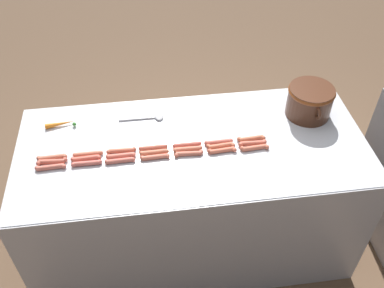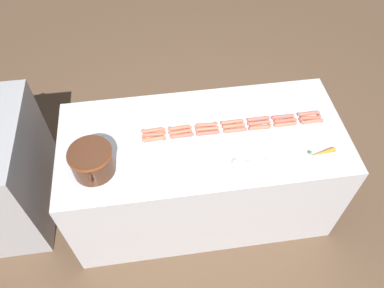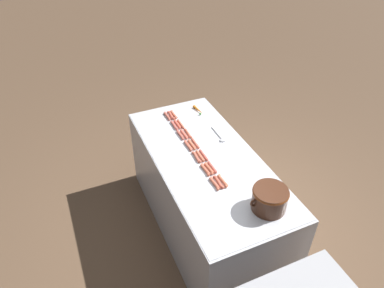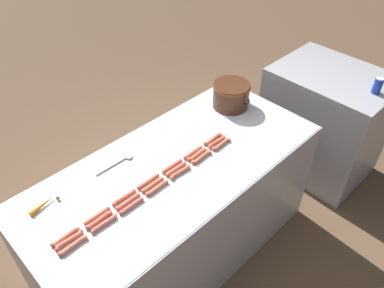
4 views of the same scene
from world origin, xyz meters
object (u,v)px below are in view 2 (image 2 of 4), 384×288
hot_dog_4 (208,133)px  hot_dog_14 (308,114)px  hot_dog_11 (207,129)px  hot_dog_15 (283,117)px  hot_dog_18 (206,125)px  hot_dog_20 (153,130)px  hot_dog_3 (235,130)px  carrot (322,152)px  hot_dog_0 (312,121)px  hot_dog_19 (180,128)px  bean_pot (92,160)px  hot_dog_8 (285,121)px  hot_dog_5 (182,135)px  serving_spoon (242,162)px  hot_dog_6 (154,139)px  hot_dog_17 (232,122)px  hot_dog_9 (259,123)px  hot_dog_10 (234,126)px  hot_dog_13 (154,135)px  hot_dog_2 (260,127)px  hot_dog_1 (285,124)px  hot_dog_7 (310,118)px  hot_dog_12 (180,132)px  hot_dog_16 (258,119)px

hot_dog_4 → hot_dog_14: (0.08, -0.74, 0.00)m
hot_dog_11 → hot_dog_15: bearing=-86.1°
hot_dog_18 → hot_dog_20: 0.37m
hot_dog_4 → hot_dog_20: size_ratio=1.00×
hot_dog_3 → carrot: (-0.27, -0.53, 0.00)m
hot_dog_0 → hot_dog_19: 0.93m
hot_dog_18 → bean_pot: bean_pot is taller
carrot → hot_dog_8: bearing=27.3°
hot_dog_3 → hot_dog_15: (0.08, -0.36, 0.00)m
hot_dog_5 → serving_spoon: bearing=-126.9°
carrot → hot_dog_6: bearing=76.0°
hot_dog_0 → bean_pot: bean_pot is taller
hot_dog_17 → hot_dog_5: bearing=101.2°
hot_dog_9 → hot_dog_15: same height
hot_dog_10 → hot_dog_13: bearing=90.0°
hot_dog_2 → hot_dog_15: bearing=-68.2°
hot_dog_18 → hot_dog_1: bearing=-97.4°
hot_dog_1 → hot_dog_3: 0.36m
hot_dog_4 → hot_dog_17: 0.20m
hot_dog_17 → carrot: (-0.35, -0.53, 0.00)m
hot_dog_11 → hot_dog_17: size_ratio=1.00×
hot_dog_6 → hot_dog_11: size_ratio=1.00×
hot_dog_18 → carrot: carrot is taller
hot_dog_13 → serving_spoon: bearing=-119.2°
hot_dog_4 → serving_spoon: hot_dog_4 is taller
hot_dog_4 → hot_dog_11: 0.04m
hot_dog_0 → hot_dog_15: bearing=69.5°
hot_dog_1 → carrot: (-0.27, -0.17, 0.00)m
hot_dog_15 → hot_dog_0: bearing=-110.5°
hot_dog_1 → hot_dog_20: size_ratio=1.00×
hot_dog_2 → hot_dog_19: size_ratio=1.00×
carrot → hot_dog_13: bearing=74.1°
hot_dog_2 → hot_dog_18: bearing=78.6°
hot_dog_2 → hot_dog_10: bearing=77.9°
hot_dog_15 → bean_pot: bearing=101.2°
hot_dog_8 → hot_dog_18: 0.56m
hot_dog_4 → hot_dog_7: bearing=-87.3°
hot_dog_0 → hot_dog_12: size_ratio=1.00×
hot_dog_12 → carrot: carrot is taller
hot_dog_15 → serving_spoon: size_ratio=0.62×
hot_dog_5 → hot_dog_9: same height
hot_dog_5 → hot_dog_12: 0.03m
hot_dog_19 → hot_dog_3: bearing=-101.2°
hot_dog_19 → hot_dog_7: bearing=-92.3°
hot_dog_15 → bean_pot: 1.34m
hot_dog_7 → bean_pot: 1.52m
hot_dog_0 → hot_dog_5: size_ratio=1.00×
hot_dog_7 → hot_dog_16: (0.04, 0.37, 0.00)m
hot_dog_4 → hot_dog_7: 0.74m
hot_dog_8 → hot_dog_10: same height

